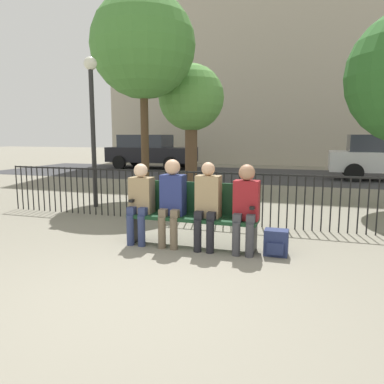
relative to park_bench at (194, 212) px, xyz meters
The scene contains 13 objects.
ground_plane 1.96m from the park_bench, 90.00° to the right, with size 80.00×80.00×0.00m, color gray.
park_bench is the anchor object (origin of this frame).
seated_person_0 0.82m from the park_bench, behind, with size 0.34×0.39×1.19m.
seated_person_1 0.38m from the park_bench, 156.26° to the right, with size 0.34×0.39×1.26m.
seated_person_2 0.33m from the park_bench, 27.89° to the right, with size 0.34×0.39×1.23m.
seated_person_3 0.82m from the park_bench, ahead, with size 0.34×0.39×1.22m.
backpack 1.25m from the park_bench, ahead, with size 0.31×0.26×0.35m.
fence_railing 1.40m from the park_bench, 90.67° to the left, with size 9.01×0.03×0.95m.
tree_0 6.05m from the park_bench, 108.47° to the left, with size 1.89×1.89×3.62m.
tree_2 5.68m from the park_bench, 123.67° to the left, with size 2.63×2.63×5.14m.
lamp_post 4.06m from the park_bench, 144.56° to the left, with size 0.28×0.28×3.26m.
street_surface 10.12m from the park_bench, 90.00° to the left, with size 24.00×6.00×0.01m.
parked_car_0 13.06m from the park_bench, 117.08° to the left, with size 4.20×1.94×1.62m.
Camera 1 is at (1.63, -3.20, 1.60)m, focal length 35.00 mm.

